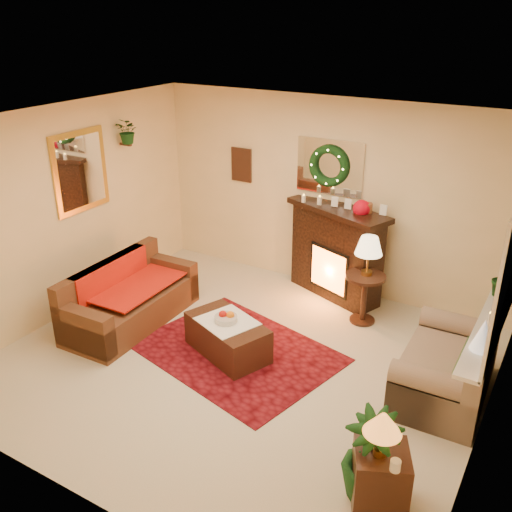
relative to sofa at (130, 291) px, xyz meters
The scene contains 30 objects.
floor 1.67m from the sofa, ahead, with size 5.00×5.00×0.00m, color beige.
ceiling 2.71m from the sofa, ahead, with size 5.00×5.00×0.00m, color white.
wall_back 2.85m from the sofa, 53.51° to the left, with size 5.00×5.00×0.00m, color #EFD88C.
wall_front 2.96m from the sofa, 55.11° to the right, with size 5.00×5.00×0.00m, color #EFD88C.
wall_left 1.24m from the sofa, behind, with size 4.50×4.50×0.00m, color #EFD88C.
wall_right 4.21m from the sofa, ahead, with size 4.50×4.50×0.00m, color #EFD88C.
area_rug 1.55m from the sofa, ahead, with size 2.13×1.60×0.01m, color #44170F.
sofa is the anchor object (origin of this frame).
red_throw 0.12m from the sofa, 107.36° to the left, with size 0.76×1.23×0.02m, color red.
fireplace 2.71m from the sofa, 46.78° to the left, with size 1.29×0.41×1.18m, color black.
poinsettia 3.03m from the sofa, 41.41° to the left, with size 0.22×0.22×0.22m, color red.
mantel_candle_a 2.50m from the sofa, 54.35° to the left, with size 0.06×0.06×0.17m, color silver.
mantel_candle_b 2.64m from the sofa, 50.59° to the left, with size 0.06×0.06×0.19m, color white.
mantel_mirror 2.98m from the sofa, 53.25° to the left, with size 0.92×0.02×0.72m, color white.
wreath 2.96m from the sofa, 52.74° to the left, with size 0.55×0.55×0.11m, color #194719.
wall_art 2.45m from the sofa, 83.01° to the left, with size 0.32×0.03×0.48m, color #381E11.
gold_mirror 1.60m from the sofa, 164.88° to the left, with size 0.03×0.84×1.00m, color gold.
hanging_plant 1.97m from the sofa, 126.38° to the left, with size 0.33×0.28×0.36m, color #194719.
loveseat 3.71m from the sofa, ahead, with size 0.81×1.40×0.81m, color tan.
window_glass 4.26m from the sofa, ahead, with size 0.02×1.70×1.22m, color black.
window_sill 4.05m from the sofa, ahead, with size 0.22×1.86×0.04m, color white.
mini_tree 4.06m from the sofa, ahead, with size 0.19×0.19×0.29m, color white.
sill_plant 4.21m from the sofa, 16.51° to the left, with size 0.28×0.23×0.51m, color black.
side_table_round 2.86m from the sofa, 30.92° to the left, with size 0.49×0.49×0.64m, color black.
lamp_cream 2.91m from the sofa, 31.26° to the left, with size 0.33×0.33×0.51m, color #FFE3A4.
end_table_square 3.77m from the sofa, 17.93° to the right, with size 0.42×0.42×0.51m, color black.
lamp_tiffany 3.78m from the sofa, 18.48° to the right, with size 0.29×0.29×0.43m, color gold.
coffee_table 1.42m from the sofa, ahead, with size 0.97×0.53×0.41m, color #311F10.
fruit_bowl 1.39m from the sofa, ahead, with size 0.25×0.25×0.06m, color silver.
floor_palm 3.68m from the sofa, 18.18° to the right, with size 1.36×1.36×2.43m, color #27542F.
Camera 1 is at (2.85, -4.48, 3.61)m, focal length 40.00 mm.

